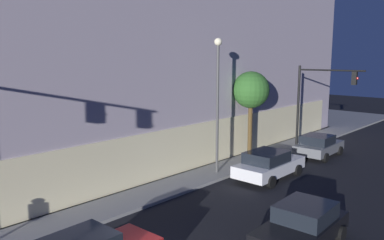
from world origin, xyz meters
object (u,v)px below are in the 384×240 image
modern_building (96,17)px  car_white (269,164)px  sidewalk_tree (251,91)px  car_grey (319,145)px  car_black (302,225)px  traffic_light_far_corner (319,92)px  street_lamp_sidewalk (218,89)px

modern_building → car_white: (-1.10, -18.02, -9.30)m
sidewalk_tree → car_grey: 6.13m
car_black → car_grey: 13.63m
car_white → traffic_light_far_corner: bearing=7.7°
traffic_light_far_corner → street_lamp_sidewalk: bearing=171.4°
sidewalk_tree → car_white: (-2.99, -3.34, -3.75)m
sidewalk_tree → car_black: size_ratio=1.32×
modern_building → car_black: (-7.13, -23.17, -9.35)m
car_grey → traffic_light_far_corner: bearing=29.7°
modern_building → car_grey: size_ratio=7.91×
traffic_light_far_corner → car_white: bearing=-172.3°
sidewalk_tree → car_white: size_ratio=1.21×
car_grey → car_white: bearing=-179.1°
modern_building → street_lamp_sidewalk: (-2.51, -15.41, -5.13)m
sidewalk_tree → car_grey: size_ratio=1.39×
street_lamp_sidewalk → car_grey: 9.34m
car_black → car_grey: bearing=22.7°
traffic_light_far_corner → car_black: size_ratio=1.39×
modern_building → traffic_light_far_corner: modern_building is taller
car_white → car_grey: (6.54, 0.11, -0.05)m
traffic_light_far_corner → sidewalk_tree: 5.80m
car_grey → street_lamp_sidewalk: bearing=162.6°
street_lamp_sidewalk → car_white: 5.12m
street_lamp_sidewalk → traffic_light_far_corner: bearing=-8.6°
car_grey → modern_building: bearing=106.9°
car_white → car_grey: 6.55m
street_lamp_sidewalk → sidewalk_tree: 4.48m
street_lamp_sidewalk → sidewalk_tree: bearing=9.6°
street_lamp_sidewalk → sidewalk_tree: (4.40, 0.74, -0.42)m
car_white → car_grey: bearing=0.9°
car_grey → sidewalk_tree: bearing=137.7°
sidewalk_tree → car_grey: bearing=-42.3°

